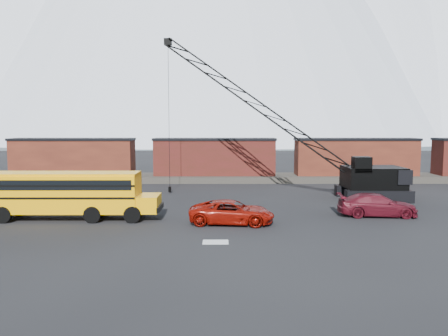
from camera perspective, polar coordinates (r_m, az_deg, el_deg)
The scene contains 10 objects.
ground at distance 28.00m, azimuth -2.02°, elevation -7.49°, with size 160.00×160.00×0.00m, color black.
gravel_berm at distance 49.62m, azimuth -1.23°, elevation -1.30°, with size 120.00×5.00×0.70m, color #413C36.
boxcar_west_near at distance 52.18m, azimuth -19.09°, elevation 1.39°, with size 13.70×3.10×4.17m.
boxcar_mid at distance 49.39m, azimuth -1.23°, elevation 1.48°, with size 13.70×3.10×4.17m.
boxcar_east_near at distance 51.64m, azimuth 16.82°, elevation 1.42°, with size 13.70×3.10×4.17m.
snow_patch at distance 24.11m, azimuth -1.11°, elevation -9.64°, with size 1.40×0.90×0.02m, color silver.
school_bus at distance 31.20m, azimuth -19.55°, elevation -3.10°, with size 11.65×2.65×3.19m.
red_pickup at distance 28.31m, azimuth 1.03°, elevation -5.77°, with size 2.52×5.46×1.52m, color maroon.
maroon_suv at distance 32.44m, azimuth 19.36°, elevation -4.58°, with size 2.20×5.40×1.57m, color #510E1A.
crawler_crane at distance 38.99m, azimuth 4.89°, elevation 7.86°, with size 21.09×6.12×14.37m.
Camera 1 is at (0.87, -27.25, 6.38)m, focal length 35.00 mm.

